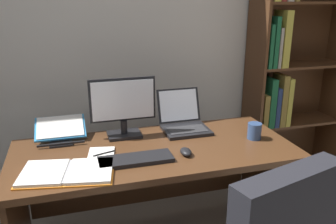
% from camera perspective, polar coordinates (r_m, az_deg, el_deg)
% --- Properties ---
extents(wall_back, '(5.37, 0.12, 2.71)m').
position_cam_1_polar(wall_back, '(2.92, -4.34, 13.06)').
color(wall_back, beige).
rests_on(wall_back, ground).
extents(desk, '(1.73, 0.76, 0.73)m').
position_cam_1_polar(desk, '(2.34, -2.61, -9.42)').
color(desk, '#4C2D19').
rests_on(desk, ground).
extents(bookshelf, '(0.86, 0.33, 2.10)m').
position_cam_1_polar(bookshelf, '(3.23, 18.57, 6.49)').
color(bookshelf, '#4C2D19').
rests_on(bookshelf, ground).
extents(monitor, '(0.43, 0.16, 0.40)m').
position_cam_1_polar(monitor, '(2.32, -7.28, 0.64)').
color(monitor, black).
rests_on(monitor, desk).
extents(laptop, '(0.31, 0.35, 0.26)m').
position_cam_1_polar(laptop, '(2.47, 2.53, -1.54)').
color(laptop, black).
rests_on(laptop, desk).
extents(keyboard, '(0.42, 0.15, 0.02)m').
position_cam_1_polar(keyboard, '(2.02, -5.23, -7.65)').
color(keyboard, black).
rests_on(keyboard, desk).
extents(computer_mouse, '(0.06, 0.10, 0.04)m').
position_cam_1_polar(computer_mouse, '(2.09, 2.92, -6.47)').
color(computer_mouse, black).
rests_on(computer_mouse, desk).
extents(reading_stand_with_book, '(0.32, 0.28, 0.12)m').
position_cam_1_polar(reading_stand_with_book, '(2.40, -17.03, -2.75)').
color(reading_stand_with_book, black).
rests_on(reading_stand_with_book, desk).
extents(open_binder, '(0.53, 0.37, 0.02)m').
position_cam_1_polar(open_binder, '(1.95, -16.02, -9.37)').
color(open_binder, orange).
rests_on(open_binder, desk).
extents(notepad, '(0.19, 0.23, 0.01)m').
position_cam_1_polar(notepad, '(2.12, -10.79, -6.84)').
color(notepad, white).
rests_on(notepad, desk).
extents(pen, '(0.14, 0.05, 0.01)m').
position_cam_1_polar(pen, '(2.12, -10.26, -6.57)').
color(pen, black).
rests_on(pen, notepad).
extents(coffee_mug, '(0.09, 0.09, 0.11)m').
position_cam_1_polar(coffee_mug, '(2.37, 13.82, -3.01)').
color(coffee_mug, '#334C7A').
rests_on(coffee_mug, desk).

